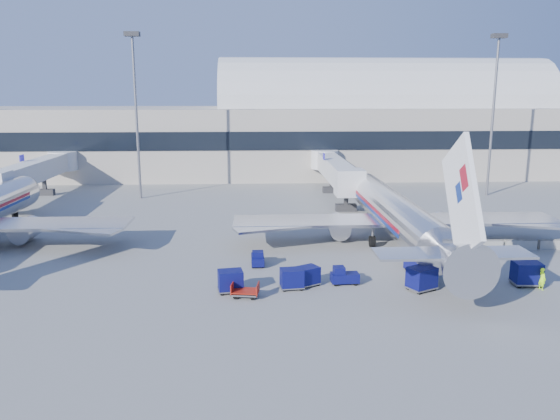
{
  "coord_description": "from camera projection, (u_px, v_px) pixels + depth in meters",
  "views": [
    {
      "loc": [
        -3.95,
        -46.79,
        14.52
      ],
      "look_at": [
        -1.4,
        6.0,
        3.22
      ],
      "focal_mm": 35.0,
      "sensor_mm": 36.0,
      "label": 1
    }
  ],
  "objects": [
    {
      "name": "cart_open_red",
      "position": [
        246.0,
        292.0,
        39.64
      ],
      "size": [
        2.15,
        1.66,
        0.53
      ],
      "rotation": [
        0.0,
        0.0,
        -0.15
      ],
      "color": "slate",
      "rests_on": "ground"
    },
    {
      "name": "ramp_worker",
      "position": [
        542.0,
        279.0,
        41.1
      ],
      "size": [
        0.56,
        0.71,
        1.7
      ],
      "primitive_type": "imported",
      "rotation": [
        0.0,
        0.0,
        1.84
      ],
      "color": "#A7FF1A",
      "rests_on": "ground"
    },
    {
      "name": "mast_east",
      "position": [
        495.0,
        92.0,
        76.55
      ],
      "size": [
        2.0,
        1.2,
        22.6
      ],
      "color": "slate",
      "rests_on": "ground"
    },
    {
      "name": "tug_right",
      "position": [
        419.0,
        262.0,
        45.51
      ],
      "size": [
        2.72,
        2.49,
        1.61
      ],
      "rotation": [
        0.0,
        0.0,
        -0.66
      ],
      "color": "#090C4A",
      "rests_on": "ground"
    },
    {
      "name": "cart_solo_near",
      "position": [
        422.0,
        278.0,
        40.92
      ],
      "size": [
        2.52,
        2.31,
        1.79
      ],
      "rotation": [
        0.0,
        0.0,
        0.48
      ],
      "color": "#090C4A",
      "rests_on": "ground"
    },
    {
      "name": "cart_train_b",
      "position": [
        292.0,
        278.0,
        41.24
      ],
      "size": [
        1.92,
        1.55,
        1.56
      ],
      "rotation": [
        0.0,
        0.0,
        0.12
      ],
      "color": "#090C4A",
      "rests_on": "ground"
    },
    {
      "name": "cart_train_c",
      "position": [
        231.0,
        281.0,
        40.54
      ],
      "size": [
        2.11,
        1.74,
        1.67
      ],
      "rotation": [
        0.0,
        0.0,
        0.16
      ],
      "color": "#090C4A",
      "rests_on": "ground"
    },
    {
      "name": "tug_lead",
      "position": [
        344.0,
        276.0,
        42.35
      ],
      "size": [
        2.21,
        1.18,
        1.41
      ],
      "rotation": [
        0.0,
        0.0,
        0.05
      ],
      "color": "#090C4A",
      "rests_on": "ground"
    },
    {
      "name": "jetbridge_mid",
      "position": [
        37.0,
        171.0,
        76.57
      ],
      "size": [
        4.4,
        27.5,
        6.25
      ],
      "color": "silver",
      "rests_on": "ground"
    },
    {
      "name": "terminal",
      "position": [
        202.0,
        132.0,
        101.37
      ],
      "size": [
        170.0,
        28.15,
        21.0
      ],
      "color": "#B2AA9E",
      "rests_on": "ground"
    },
    {
      "name": "ground",
      "position": [
        299.0,
        259.0,
        48.92
      ],
      "size": [
        260.0,
        260.0,
        0.0
      ],
      "primitive_type": "plane",
      "color": "gray",
      "rests_on": "ground"
    },
    {
      "name": "barrier_far",
      "position": [
        554.0,
        244.0,
        51.94
      ],
      "size": [
        3.0,
        0.55,
        0.9
      ],
      "primitive_type": "cube",
      "color": "#9E9E96",
      "rests_on": "ground"
    },
    {
      "name": "airliner_main",
      "position": [
        397.0,
        215.0,
        53.18
      ],
      "size": [
        32.0,
        37.26,
        12.07
      ],
      "color": "silver",
      "rests_on": "ground"
    },
    {
      "name": "tug_left",
      "position": [
        258.0,
        259.0,
        46.85
      ],
      "size": [
        1.12,
        2.17,
        1.4
      ],
      "rotation": [
        0.0,
        0.0,
        1.59
      ],
      "color": "#090C4A",
      "rests_on": "ground"
    },
    {
      "name": "barrier_mid",
      "position": [
        520.0,
        245.0,
        51.79
      ],
      "size": [
        3.0,
        0.55,
        0.9
      ],
      "primitive_type": "cube",
      "color": "#9E9E96",
      "rests_on": "ground"
    },
    {
      "name": "jetbridge_near",
      "position": [
        334.0,
        169.0,
        78.55
      ],
      "size": [
        4.4,
        27.5,
        6.25
      ],
      "color": "silver",
      "rests_on": "ground"
    },
    {
      "name": "barrier_near",
      "position": [
        486.0,
        245.0,
        51.63
      ],
      "size": [
        3.0,
        0.55,
        0.9
      ],
      "primitive_type": "cube",
      "color": "#9E9E96",
      "rests_on": "ground"
    },
    {
      "name": "cart_train_a",
      "position": [
        308.0,
        276.0,
        41.95
      ],
      "size": [
        2.14,
        1.99,
        1.51
      ],
      "rotation": [
        0.0,
        0.0,
        0.52
      ],
      "color": "#090C4A",
      "rests_on": "ground"
    },
    {
      "name": "cart_solo_far",
      "position": [
        527.0,
        273.0,
        41.97
      ],
      "size": [
        2.2,
        1.73,
        1.86
      ],
      "rotation": [
        0.0,
        0.0,
        -0.06
      ],
      "color": "#090C4A",
      "rests_on": "ground"
    },
    {
      "name": "mast_west",
      "position": [
        135.0,
        92.0,
        74.19
      ],
      "size": [
        2.0,
        1.2,
        22.6
      ],
      "color": "slate",
      "rests_on": "ground"
    }
  ]
}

